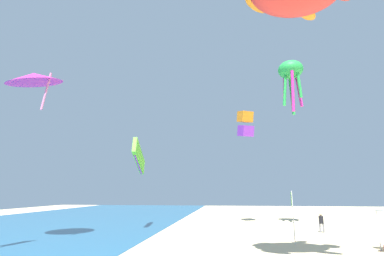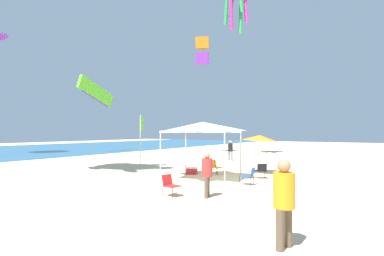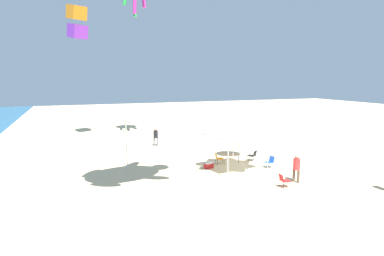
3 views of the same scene
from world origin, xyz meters
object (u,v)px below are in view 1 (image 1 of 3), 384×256
kite_delta_magenta (34,78)px  kite_octopus_green (291,72)px  banner_flag (293,212)px  person_kite_handler (321,221)px  kite_box_orange (245,124)px  kite_parafoil_lime (139,157)px

kite_delta_magenta → kite_octopus_green: kite_octopus_green is taller
banner_flag → kite_delta_magenta: size_ratio=0.67×
person_kite_handler → kite_box_orange: bearing=154.0°
kite_box_orange → kite_delta_magenta: bearing=-167.1°
kite_box_orange → kite_octopus_green: 7.90m
kite_box_orange → kite_parafoil_lime: bearing=178.3°
person_kite_handler → kite_delta_magenta: bearing=-142.0°
kite_delta_magenta → kite_parafoil_lime: 12.37m
person_kite_handler → kite_box_orange: size_ratio=0.52×
person_kite_handler → kite_octopus_green: bearing=123.1°
kite_octopus_green → kite_parafoil_lime: 19.71m
person_kite_handler → kite_box_orange: kite_box_orange is taller
person_kite_handler → kite_octopus_green: kite_octopus_green is taller
kite_octopus_green → kite_parafoil_lime: size_ratio=1.09×
banner_flag → kite_octopus_green: bearing=-15.4°
banner_flag → kite_octopus_green: size_ratio=0.60×
kite_box_orange → kite_octopus_green: size_ratio=0.53×
kite_parafoil_lime → banner_flag: bearing=-124.5°
kite_delta_magenta → kite_box_orange: kite_delta_magenta is taller
person_kite_handler → kite_delta_magenta: kite_delta_magenta is taller
person_kite_handler → banner_flag: bearing=-101.9°
banner_flag → kite_box_orange: size_ratio=1.13×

